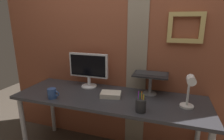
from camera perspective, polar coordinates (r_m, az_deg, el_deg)
brick_wall_back at (r=2.02m, az=3.88°, el=8.73°), size 3.05×0.16×2.49m
desk at (r=1.85m, az=-0.98°, el=-10.58°), size 1.92×0.63×0.74m
monitor at (r=2.02m, az=-7.54°, el=0.86°), size 0.46×0.18×0.39m
laptop_stand at (r=1.87m, az=12.17°, el=-3.50°), size 0.28×0.22×0.21m
laptop at (r=1.90m, az=12.62°, el=0.83°), size 0.35×0.30×0.24m
desk_lamp at (r=1.62m, az=23.57°, el=-5.47°), size 0.12×0.20×0.31m
pen_cup at (r=1.53m, az=9.19°, el=-11.07°), size 0.09×0.09×0.18m
coffee_mug at (r=1.85m, az=-18.59°, el=-7.11°), size 0.13×0.09×0.10m
paper_clutter_stack at (r=1.80m, az=-0.41°, el=-7.83°), size 0.22×0.17×0.05m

